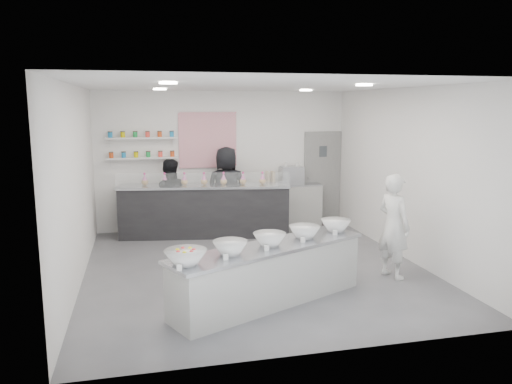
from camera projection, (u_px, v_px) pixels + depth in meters
floor at (254, 268)px, 8.36m from camera, size 6.00×6.00×0.00m
ceiling at (254, 85)px, 7.85m from camera, size 6.00×6.00×0.00m
back_wall at (224, 160)px, 10.98m from camera, size 5.50×0.00×5.50m
left_wall at (76, 186)px, 7.48m from camera, size 0.00×6.00×6.00m
right_wall at (407, 174)px, 8.72m from camera, size 0.00×6.00×6.00m
back_door at (322, 177)px, 11.55m from camera, size 0.88×0.04×2.10m
pattern_panel at (208, 140)px, 10.80m from camera, size 1.25×0.03×1.20m
jar_shelf_lower at (142, 158)px, 10.47m from camera, size 1.45×0.22×0.04m
jar_shelf_upper at (142, 138)px, 10.40m from camera, size 1.45×0.22×0.04m
preserve_jars at (142, 145)px, 10.41m from camera, size 1.45×0.10×0.56m
downlight_0 at (168, 83)px, 6.58m from camera, size 0.24×0.24×0.02m
downlight_1 at (364, 85)px, 7.21m from camera, size 0.24×0.24×0.02m
downlight_2 at (160, 89)px, 9.07m from camera, size 0.24×0.24×0.02m
downlight_3 at (306, 90)px, 9.70m from camera, size 0.24×0.24×0.02m
prep_counter at (269, 275)px, 6.82m from camera, size 2.99×1.86×0.81m
back_bar at (205, 211)px, 10.31m from camera, size 3.55×1.20×1.08m
sneeze_guard at (203, 180)px, 9.89m from camera, size 3.40×0.57×0.30m
espresso_ledge at (293, 205)px, 11.29m from camera, size 1.27×0.40×0.94m
espresso_machine at (291, 176)px, 11.17m from camera, size 0.51×0.35×0.39m
cup_stacks at (270, 178)px, 11.06m from camera, size 0.24×0.24×0.30m
prep_bowls at (270, 240)px, 6.74m from camera, size 2.99×1.77×0.18m
label_cards at (262, 255)px, 6.22m from camera, size 2.66×0.04×0.07m
cookie_bags at (204, 179)px, 10.20m from camera, size 2.53×0.55×0.26m
woman_prep at (394, 226)px, 7.80m from camera, size 0.57×0.70×1.65m
staff_left at (169, 198)px, 10.35m from camera, size 0.89×0.75×1.61m
staff_right at (227, 190)px, 10.60m from camera, size 0.91×0.59×1.84m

